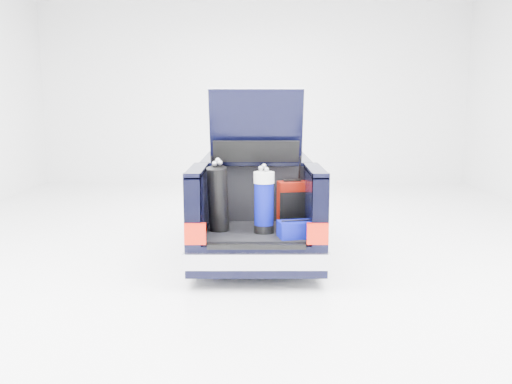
{
  "coord_description": "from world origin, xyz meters",
  "views": [
    {
      "loc": [
        -0.02,
        -8.51,
        2.28
      ],
      "look_at": [
        0.0,
        -0.5,
        0.96
      ],
      "focal_mm": 38.0,
      "sensor_mm": 36.0,
      "label": 1
    }
  ],
  "objects_px": {
    "blue_golf_bag": "(264,202)",
    "blue_duffel": "(296,229)",
    "car": "(256,203)",
    "red_suitcase": "(292,203)",
    "black_golf_bag": "(218,199)"
  },
  "relations": [
    {
      "from": "red_suitcase",
      "to": "blue_golf_bag",
      "type": "distance_m",
      "value": 0.65
    },
    {
      "from": "car",
      "to": "blue_duffel",
      "type": "distance_m",
      "value": 2.03
    },
    {
      "from": "car",
      "to": "blue_golf_bag",
      "type": "distance_m",
      "value": 1.73
    },
    {
      "from": "car",
      "to": "black_golf_bag",
      "type": "bearing_deg",
      "value": -106.98
    },
    {
      "from": "car",
      "to": "red_suitcase",
      "type": "height_order",
      "value": "car"
    },
    {
      "from": "red_suitcase",
      "to": "blue_duffel",
      "type": "height_order",
      "value": "red_suitcase"
    },
    {
      "from": "red_suitcase",
      "to": "blue_duffel",
      "type": "distance_m",
      "value": 0.8
    },
    {
      "from": "black_golf_bag",
      "to": "blue_golf_bag",
      "type": "xyz_separation_m",
      "value": [
        0.6,
        -0.06,
        -0.02
      ]
    },
    {
      "from": "car",
      "to": "blue_duffel",
      "type": "relative_size",
      "value": 9.71
    },
    {
      "from": "black_golf_bag",
      "to": "blue_duffel",
      "type": "relative_size",
      "value": 2.02
    },
    {
      "from": "red_suitcase",
      "to": "blue_duffel",
      "type": "relative_size",
      "value": 1.32
    },
    {
      "from": "car",
      "to": "blue_golf_bag",
      "type": "height_order",
      "value": "car"
    },
    {
      "from": "blue_golf_bag",
      "to": "blue_duffel",
      "type": "bearing_deg",
      "value": -56.51
    },
    {
      "from": "red_suitcase",
      "to": "black_golf_bag",
      "type": "bearing_deg",
      "value": -166.04
    },
    {
      "from": "blue_golf_bag",
      "to": "blue_duffel",
      "type": "xyz_separation_m",
      "value": [
        0.4,
        -0.27,
        -0.31
      ]
    }
  ]
}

